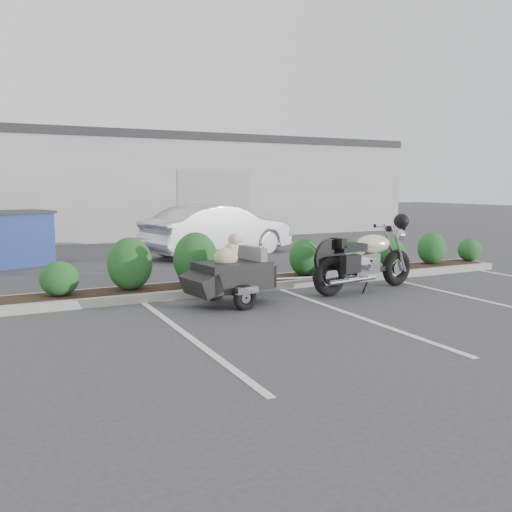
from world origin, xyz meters
name	(u,v)px	position (x,y,z in m)	size (l,w,h in m)	color
ground	(267,315)	(0.00, 0.00, 0.00)	(90.00, 90.00, 0.00)	#38383A
planter_kerb	(260,283)	(1.00, 2.20, 0.07)	(12.00, 1.00, 0.15)	#9E9E93
building	(85,186)	(0.00, 17.00, 2.00)	(26.00, 10.00, 4.00)	#9EA099
motorcycle	(366,260)	(2.60, 0.91, 0.59)	(2.57, 1.01, 1.48)	black
pet_trailer	(231,274)	(-0.19, 0.93, 0.52)	(2.08, 1.18, 1.23)	black
sedan	(219,230)	(2.14, 7.11, 0.74)	(1.57, 4.50, 1.48)	#B9B9C0
dumpster	(5,238)	(-3.48, 7.50, 0.70)	(2.44, 2.02, 1.38)	navy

